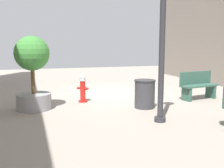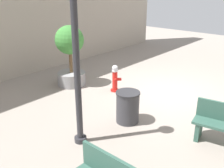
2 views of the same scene
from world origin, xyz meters
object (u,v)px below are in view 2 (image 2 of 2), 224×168
(street_lamp, at_px, (75,33))
(trash_bin, at_px, (128,107))
(fire_hydrant, at_px, (115,78))
(planter_tree, at_px, (70,53))

(street_lamp, relative_size, trash_bin, 4.81)
(fire_hydrant, relative_size, planter_tree, 0.43)
(planter_tree, relative_size, trash_bin, 2.52)
(street_lamp, distance_m, trash_bin, 2.55)
(planter_tree, xyz_separation_m, trash_bin, (-3.16, 0.78, -0.75))
(fire_hydrant, relative_size, street_lamp, 0.23)
(street_lamp, bearing_deg, planter_tree, -37.36)
(fire_hydrant, bearing_deg, street_lamp, 115.83)
(planter_tree, distance_m, street_lamp, 3.91)
(fire_hydrant, distance_m, street_lamp, 3.73)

